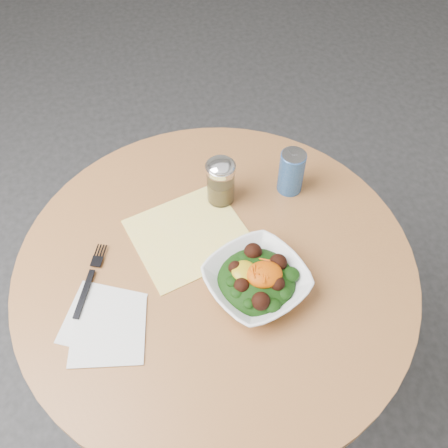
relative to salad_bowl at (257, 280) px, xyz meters
name	(u,v)px	position (x,y,z in m)	size (l,w,h in m)	color
ground	(218,382)	(-0.07, 0.08, -0.78)	(6.00, 6.00, 0.00)	#2A2A2D
table	(217,305)	(-0.07, 0.08, -0.23)	(0.90, 0.90, 0.75)	black
cloth_napkin	(190,235)	(-0.12, 0.17, -0.03)	(0.25, 0.23, 0.00)	yellow
paper_napkins	(105,325)	(-0.33, -0.02, -0.03)	(0.20, 0.22, 0.00)	silver
salad_bowl	(257,280)	(0.00, 0.00, 0.00)	(0.27, 0.27, 0.08)	white
fork	(91,277)	(-0.35, 0.10, -0.02)	(0.09, 0.18, 0.00)	black
spice_shaker	(221,181)	(-0.02, 0.26, 0.03)	(0.07, 0.07, 0.13)	silver
beverage_can	(291,172)	(0.15, 0.26, 0.03)	(0.06, 0.06, 0.12)	#0D3997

